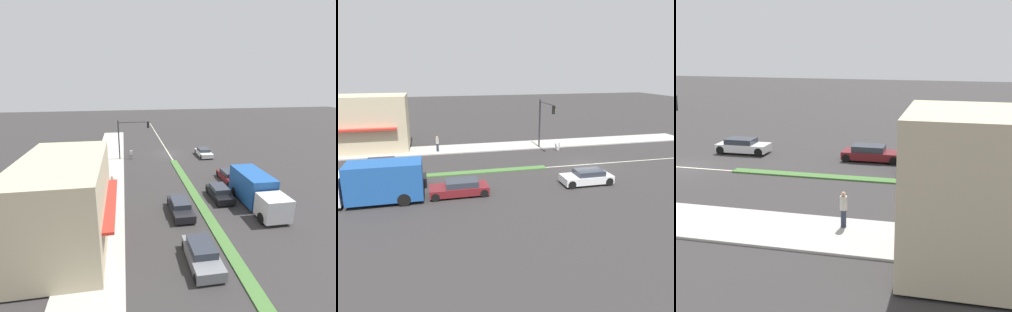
% 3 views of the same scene
% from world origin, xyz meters
% --- Properties ---
extents(ground_plane, '(160.00, 160.00, 0.00)m').
position_xyz_m(ground_plane, '(0.00, 18.00, 0.00)').
color(ground_plane, '#333030').
extents(sidewalk_right, '(4.00, 73.00, 0.12)m').
position_xyz_m(sidewalk_right, '(9.00, 18.50, 0.06)').
color(sidewalk_right, '#B2AFA8').
rests_on(sidewalk_right, ground).
extents(lane_marking_center, '(0.16, 60.00, 0.01)m').
position_xyz_m(lane_marking_center, '(0.00, 0.00, 0.00)').
color(lane_marking_center, beige).
rests_on(lane_marking_center, ground).
extents(building_corner_store, '(6.12, 10.18, 6.08)m').
position_xyz_m(building_corner_store, '(10.89, 21.87, 3.16)').
color(building_corner_store, '#C6B793').
rests_on(building_corner_store, sidewalk_right).
extents(traffic_signal_main, '(4.59, 0.34, 5.60)m').
position_xyz_m(traffic_signal_main, '(6.12, 2.02, 3.90)').
color(traffic_signal_main, '#333338').
rests_on(traffic_signal_main, sidewalk_right).
extents(pedestrian, '(0.34, 0.34, 1.74)m').
position_xyz_m(pedestrian, '(8.14, 13.68, 1.04)').
color(pedestrian, '#282D42').
rests_on(pedestrian, sidewalk_right).
extents(warning_aframe_sign, '(0.45, 0.53, 0.84)m').
position_xyz_m(warning_aframe_sign, '(5.83, 0.41, 0.43)').
color(warning_aframe_sign, silver).
rests_on(warning_aframe_sign, ground).
extents(delivery_truck, '(2.44, 7.50, 2.87)m').
position_xyz_m(delivery_truck, '(-5.00, 18.58, 1.47)').
color(delivery_truck, silver).
rests_on(delivery_truck, ground).
extents(van_white, '(1.80, 4.09, 1.18)m').
position_xyz_m(van_white, '(-5.00, 2.26, 0.58)').
color(van_white, silver).
rests_on(van_white, ground).
extents(suv_black, '(1.72, 3.86, 1.26)m').
position_xyz_m(suv_black, '(-2.20, 16.80, 0.61)').
color(suv_black, black).
rests_on(suv_black, ground).
extents(sedan_maroon, '(1.85, 4.28, 1.16)m').
position_xyz_m(sedan_maroon, '(-5.00, 12.54, 0.57)').
color(sedan_maroon, maroon).
rests_on(sedan_maroon, ground).
extents(sedan_dark, '(1.73, 4.21, 1.24)m').
position_xyz_m(sedan_dark, '(2.20, 19.06, 0.61)').
color(sedan_dark, black).
rests_on(sedan_dark, ground).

